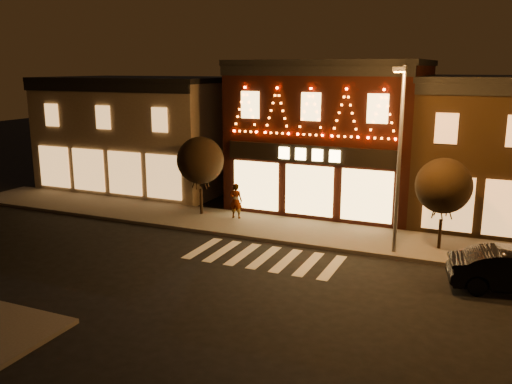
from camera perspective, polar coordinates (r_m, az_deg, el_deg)
The scene contains 8 objects.
ground at distance 20.02m, azimuth -3.66°, elevation -10.40°, with size 120.00×120.00×0.00m, color black.
sidewalk_far at distance 26.35m, azimuth 8.31°, elevation -4.54°, with size 44.00×4.00×0.15m, color #47423D.
building_left at distance 37.40m, azimuth -11.67°, elevation 6.13°, with size 12.20×8.28×7.30m.
building_pulp at distance 31.67m, azimuth 7.98°, elevation 6.00°, with size 10.20×8.34×8.30m.
streetlamp_mid at distance 23.14m, azimuth 14.78°, elevation 4.65°, with size 0.50×1.80×7.85m.
tree_left at distance 29.13m, azimuth -5.85°, elevation 3.31°, with size 2.51×2.51×4.20m.
tree_right at distance 24.68m, azimuth 19.05°, elevation 0.61°, with size 2.40×2.40×4.01m.
pedestrian at distance 28.59m, azimuth -2.11°, elevation -0.92°, with size 0.68×0.44×1.86m, color gray.
Camera 1 is at (8.54, -16.28, 7.92)m, focal length 38.20 mm.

